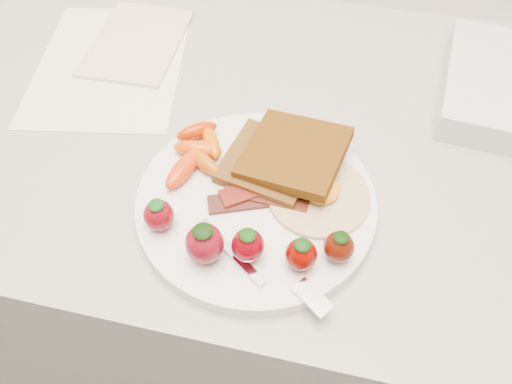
# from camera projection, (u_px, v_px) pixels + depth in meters

# --- Properties ---
(counter) EXTENTS (2.00, 0.60, 0.90)m
(counter) POSITION_uv_depth(u_px,v_px,m) (261.00, 280.00, 1.01)
(counter) COLOR gray
(counter) RESTS_ON ground
(plate) EXTENTS (0.27, 0.27, 0.02)m
(plate) POSITION_uv_depth(u_px,v_px,m) (256.00, 202.00, 0.57)
(plate) COLOR white
(plate) RESTS_ON counter
(toast_lower) EXTENTS (0.12, 0.12, 0.01)m
(toast_lower) POSITION_uv_depth(u_px,v_px,m) (269.00, 163.00, 0.58)
(toast_lower) COLOR #4F2A10
(toast_lower) RESTS_ON plate
(toast_upper) EXTENTS (0.13, 0.13, 0.03)m
(toast_upper) POSITION_uv_depth(u_px,v_px,m) (294.00, 153.00, 0.57)
(toast_upper) COLOR black
(toast_upper) RESTS_ON toast_lower
(fried_egg) EXTENTS (0.14, 0.14, 0.02)m
(fried_egg) POSITION_uv_depth(u_px,v_px,m) (319.00, 194.00, 0.55)
(fried_egg) COLOR beige
(fried_egg) RESTS_ON plate
(bacon_strips) EXTENTS (0.11, 0.08, 0.01)m
(bacon_strips) POSITION_uv_depth(u_px,v_px,m) (260.00, 194.00, 0.56)
(bacon_strips) COLOR #34110B
(bacon_strips) RESTS_ON plate
(baby_carrots) EXTENTS (0.08, 0.12, 0.02)m
(baby_carrots) POSITION_uv_depth(u_px,v_px,m) (197.00, 152.00, 0.59)
(baby_carrots) COLOR #DF4D08
(baby_carrots) RESTS_ON plate
(strawberries) EXTENTS (0.22, 0.06, 0.05)m
(strawberries) POSITION_uv_depth(u_px,v_px,m) (242.00, 241.00, 0.50)
(strawberries) COLOR maroon
(strawberries) RESTS_ON plate
(fork) EXTENTS (0.15, 0.09, 0.00)m
(fork) POSITION_uv_depth(u_px,v_px,m) (267.00, 272.00, 0.50)
(fork) COLOR silver
(fork) RESTS_ON plate
(paper_sheet) EXTENTS (0.25, 0.31, 0.00)m
(paper_sheet) POSITION_uv_depth(u_px,v_px,m) (110.00, 64.00, 0.72)
(paper_sheet) COLOR white
(paper_sheet) RESTS_ON counter
(notepad) EXTENTS (0.13, 0.19, 0.01)m
(notepad) POSITION_uv_depth(u_px,v_px,m) (137.00, 42.00, 0.75)
(notepad) COLOR beige
(notepad) RESTS_ON paper_sheet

